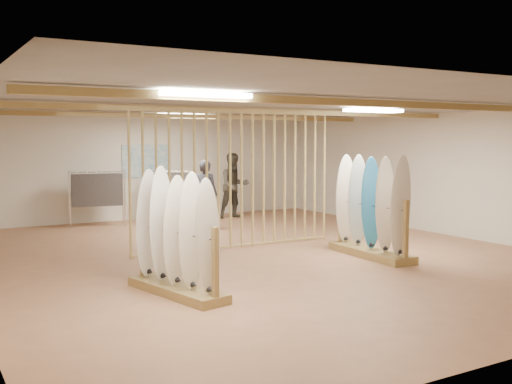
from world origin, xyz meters
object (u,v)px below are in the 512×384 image
clothing_rack_a (97,190)px  clothing_rack_b (171,188)px  shopper_a (205,190)px  shopper_b (234,181)px  rack_left (176,253)px  rack_right (371,222)px

clothing_rack_a → clothing_rack_b: 1.98m
clothing_rack_a → shopper_a: shopper_a is taller
clothing_rack_a → shopper_b: (3.75, -0.31, 0.10)m
clothing_rack_b → shopper_a: size_ratio=0.72×
clothing_rack_a → clothing_rack_b: clothing_rack_a is taller
rack_left → shopper_b: size_ratio=0.94×
clothing_rack_a → shopper_b: bearing=5.9°
clothing_rack_a → clothing_rack_b: (1.98, -0.06, -0.02)m
rack_right → shopper_a: 4.83m
clothing_rack_b → shopper_b: 1.80m
rack_right → clothing_rack_a: size_ratio=1.44×
rack_right → shopper_b: bearing=89.4°
clothing_rack_b → shopper_b: size_ratio=0.68×
rack_left → clothing_rack_a: 7.26m
clothing_rack_a → rack_right: bearing=-51.9°
clothing_rack_b → clothing_rack_a: bearing=-161.2°
shopper_b → clothing_rack_a: bearing=-179.3°
clothing_rack_a → shopper_a: size_ratio=0.74×
rack_left → clothing_rack_b: (2.84, 7.14, 0.30)m
rack_left → rack_right: size_ratio=0.94×
rack_left → clothing_rack_b: size_ratio=1.39×
rack_right → clothing_rack_b: (-1.39, 6.40, 0.25)m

